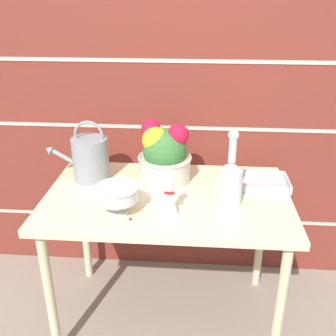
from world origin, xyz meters
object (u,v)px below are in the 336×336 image
at_px(watering_can, 90,158).
at_px(figurine_vase, 170,200).
at_px(crystal_pedestal_bowl, 117,194).
at_px(glass_decanter, 230,180).
at_px(wire_tray, 257,183).
at_px(flower_planter, 164,155).

xyz_separation_m(watering_can, figurine_vase, (0.42, -0.32, -0.04)).
relative_size(crystal_pedestal_bowl, glass_decanter, 0.54).
distance_m(watering_can, wire_tray, 0.83).
distance_m(flower_planter, figurine_vase, 0.35).
height_order(flower_planter, wire_tray, flower_planter).
bearing_deg(flower_planter, crystal_pedestal_bowl, -117.06).
bearing_deg(figurine_vase, watering_can, 142.55).
bearing_deg(glass_decanter, crystal_pedestal_bowl, -166.42).
xyz_separation_m(flower_planter, figurine_vase, (0.05, -0.34, -0.06)).
distance_m(watering_can, flower_planter, 0.37).
height_order(watering_can, wire_tray, watering_can).
height_order(watering_can, crystal_pedestal_bowl, watering_can).
xyz_separation_m(glass_decanter, figurine_vase, (-0.26, -0.12, -0.05)).
height_order(crystal_pedestal_bowl, figurine_vase, figurine_vase).
distance_m(crystal_pedestal_bowl, figurine_vase, 0.22).
relative_size(flower_planter, figurine_vase, 1.68).
height_order(crystal_pedestal_bowl, wire_tray, crystal_pedestal_bowl).
height_order(figurine_vase, wire_tray, figurine_vase).
bearing_deg(crystal_pedestal_bowl, flower_planter, 62.94).
distance_m(watering_can, figurine_vase, 0.53).
relative_size(flower_planter, wire_tray, 1.01).
height_order(watering_can, glass_decanter, glass_decanter).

